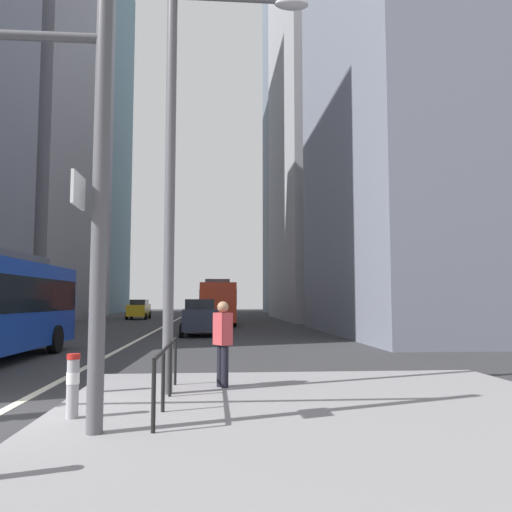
# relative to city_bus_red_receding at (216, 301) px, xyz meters

# --- Properties ---
(ground_plane) EXTENTS (160.00, 160.00, 0.00)m
(ground_plane) POSITION_rel_city_bus_red_receding_xyz_m (-3.77, -11.96, -1.84)
(ground_plane) COLOR #303033
(median_island) EXTENTS (9.00, 10.00, 0.15)m
(median_island) POSITION_rel_city_bus_red_receding_xyz_m (1.73, -32.96, -1.76)
(median_island) COLOR gray
(median_island) RESTS_ON ground
(lane_centre_line) EXTENTS (0.20, 80.00, 0.01)m
(lane_centre_line) POSITION_rel_city_bus_red_receding_xyz_m (-3.77, -1.96, -1.83)
(lane_centre_line) COLOR beige
(lane_centre_line) RESTS_ON ground
(office_tower_left_mid) EXTENTS (13.92, 24.05, 45.17)m
(office_tower_left_mid) POSITION_rel_city_bus_red_receding_xyz_m (-19.77, 11.48, 20.75)
(office_tower_left_mid) COLOR gray
(office_tower_left_mid) RESTS_ON ground
(office_tower_left_far) EXTENTS (11.25, 18.70, 53.60)m
(office_tower_left_far) POSITION_rel_city_bus_red_receding_xyz_m (-19.77, 37.51, 24.97)
(office_tower_left_far) COLOR slate
(office_tower_left_far) RESTS_ON ground
(office_tower_right_near) EXTENTS (13.87, 18.40, 30.46)m
(office_tower_right_near) POSITION_rel_city_bus_red_receding_xyz_m (13.23, -12.93, 13.40)
(office_tower_right_near) COLOR slate
(office_tower_right_near) RESTS_ON ground
(office_tower_right_mid) EXTENTS (13.92, 20.11, 42.52)m
(office_tower_right_mid) POSITION_rel_city_bus_red_receding_xyz_m (13.23, 10.14, 19.43)
(office_tower_right_mid) COLOR #9E9EA3
(office_tower_right_mid) RESTS_ON ground
(office_tower_right_far) EXTENTS (10.56, 20.21, 57.27)m
(office_tower_right_far) POSITION_rel_city_bus_red_receding_xyz_m (13.23, 35.48, 26.80)
(office_tower_right_far) COLOR slate
(office_tower_right_far) RESTS_ON ground
(city_bus_red_receding) EXTENTS (2.85, 11.19, 3.40)m
(city_bus_red_receding) POSITION_rel_city_bus_red_receding_xyz_m (0.00, 0.00, 0.00)
(city_bus_red_receding) COLOR red
(city_bus_red_receding) RESTS_ON ground
(car_oncoming_mid) EXTENTS (2.10, 4.44, 1.94)m
(car_oncoming_mid) POSITION_rel_city_bus_red_receding_xyz_m (-8.92, 22.55, -0.85)
(car_oncoming_mid) COLOR silver
(car_oncoming_mid) RESTS_ON ground
(car_receding_near) EXTENTS (2.20, 4.43, 1.94)m
(car_receding_near) POSITION_rel_city_bus_red_receding_xyz_m (-0.97, -12.58, -0.85)
(car_receding_near) COLOR #232838
(car_receding_near) RESTS_ON ground
(car_receding_far) EXTENTS (2.19, 4.26, 1.94)m
(car_receding_far) POSITION_rel_city_bus_red_receding_xyz_m (-0.22, 23.81, -0.85)
(car_receding_far) COLOR black
(car_receding_far) RESTS_ON ground
(car_oncoming_far) EXTENTS (2.05, 4.34, 1.94)m
(car_oncoming_far) POSITION_rel_city_bus_red_receding_xyz_m (-7.64, 11.86, -0.85)
(car_oncoming_far) COLOR gold
(car_oncoming_far) RESTS_ON ground
(street_lamp_post) EXTENTS (5.50, 0.32, 8.00)m
(street_lamp_post) POSITION_rel_city_bus_red_receding_xyz_m (-1.05, -30.70, 3.45)
(street_lamp_post) COLOR #56565B
(street_lamp_post) RESTS_ON median_island
(bollard_right) EXTENTS (0.20, 0.20, 0.95)m
(bollard_right) POSITION_rel_city_bus_red_receding_xyz_m (-2.28, -32.62, -1.16)
(bollard_right) COLOR #99999E
(bollard_right) RESTS_ON median_island
(bollard_back) EXTENTS (0.20, 0.20, 0.87)m
(bollard_back) POSITION_rel_city_bus_red_receding_xyz_m (-2.42, -30.40, -1.20)
(bollard_back) COLOR #99999E
(bollard_back) RESTS_ON median_island
(pedestrian_railing) EXTENTS (0.06, 3.95, 0.98)m
(pedestrian_railing) POSITION_rel_city_bus_red_receding_xyz_m (-0.97, -31.64, -0.97)
(pedestrian_railing) COLOR black
(pedestrian_railing) RESTS_ON median_island
(pedestrian_waiting) EXTENTS (0.41, 0.45, 1.72)m
(pedestrian_waiting) POSITION_rel_city_bus_red_receding_xyz_m (0.00, -30.04, -0.73)
(pedestrian_waiting) COLOR black
(pedestrian_waiting) RESTS_ON median_island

